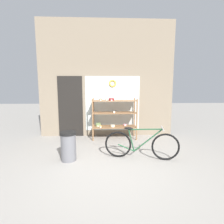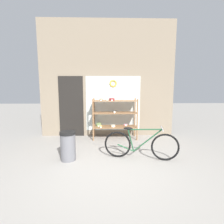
# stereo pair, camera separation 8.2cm
# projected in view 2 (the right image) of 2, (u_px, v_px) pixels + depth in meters

# --- Properties ---
(ground_plane) EXTENTS (30.00, 30.00, 0.00)m
(ground_plane) POSITION_uv_depth(u_px,v_px,m) (108.00, 169.00, 3.70)
(ground_plane) COLOR gray
(storefront_facade) EXTENTS (4.67, 0.13, 3.99)m
(storefront_facade) POSITION_uv_depth(u_px,v_px,m) (106.00, 81.00, 6.06)
(storefront_facade) COLOR gray
(storefront_facade) RESTS_ON ground_plane
(display_case) EXTENTS (1.47, 0.53, 1.36)m
(display_case) POSITION_uv_depth(u_px,v_px,m) (114.00, 115.00, 5.83)
(display_case) COLOR #8E6642
(display_case) RESTS_ON ground_plane
(bicycle) EXTENTS (1.76, 0.53, 0.79)m
(bicycle) POSITION_uv_depth(u_px,v_px,m) (140.00, 145.00, 4.20)
(bicycle) COLOR black
(bicycle) RESTS_ON ground_plane
(trash_bin) EXTENTS (0.37, 0.37, 0.69)m
(trash_bin) POSITION_uv_depth(u_px,v_px,m) (68.00, 145.00, 4.13)
(trash_bin) COLOR slate
(trash_bin) RESTS_ON ground_plane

